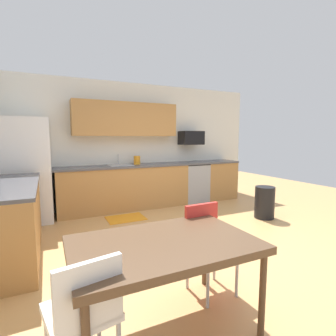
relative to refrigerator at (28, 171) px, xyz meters
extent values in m
plane|color=tan|center=(2.18, -2.22, -0.93)|extent=(12.00, 12.00, 0.00)
cube|color=silver|center=(2.18, 0.43, 0.42)|extent=(5.80, 0.10, 2.70)
cube|color=#AD7A42|center=(1.79, 0.08, -0.48)|extent=(2.73, 0.60, 0.90)
cube|color=#AD7A42|center=(4.17, 0.08, -0.48)|extent=(0.82, 0.60, 0.90)
cube|color=#AD7A42|center=(-0.12, -1.42, -0.48)|extent=(0.60, 2.00, 0.90)
cube|color=#4C4C51|center=(2.18, 0.08, -0.01)|extent=(4.80, 0.64, 0.04)
cube|color=#4C4C51|center=(-0.12, -1.42, -0.01)|extent=(0.64, 2.00, 0.04)
cube|color=#AD7A42|center=(1.88, 0.21, 0.97)|extent=(2.20, 0.34, 0.70)
cube|color=white|center=(0.00, 0.00, 0.00)|extent=(0.76, 0.70, 1.86)
cube|color=#999BA0|center=(3.46, 0.08, -0.49)|extent=(0.60, 0.60, 0.88)
cube|color=black|center=(3.46, 0.08, -0.03)|extent=(0.60, 0.60, 0.03)
cube|color=black|center=(3.46, 0.18, 0.58)|extent=(0.54, 0.36, 0.32)
cube|color=#A5A8AD|center=(1.71, 0.08, -0.05)|extent=(0.48, 0.40, 0.14)
cylinder|color=#B2B5BA|center=(1.71, 0.26, 0.11)|extent=(0.02, 0.02, 0.24)
cube|color=brown|center=(1.10, -3.42, -0.23)|extent=(1.40, 0.90, 0.06)
cylinder|color=brown|center=(1.74, -3.81, -0.60)|extent=(0.05, 0.05, 0.67)
cylinder|color=brown|center=(0.46, -3.03, -0.60)|extent=(0.05, 0.05, 0.67)
cylinder|color=brown|center=(1.74, -3.03, -0.60)|extent=(0.05, 0.05, 0.67)
cube|color=red|center=(1.72, -3.18, -0.48)|extent=(0.42, 0.42, 0.05)
cube|color=red|center=(1.71, -3.00, -0.28)|extent=(0.38, 0.06, 0.40)
cylinder|color=#B2B2B7|center=(1.56, -3.36, -0.72)|extent=(0.03, 0.03, 0.42)
cylinder|color=#B2B2B7|center=(1.90, -3.34, -0.72)|extent=(0.03, 0.03, 0.42)
cylinder|color=#B2B2B7|center=(1.54, -3.02, -0.72)|extent=(0.03, 0.03, 0.42)
cylinder|color=#B2B2B7|center=(1.88, -3.00, -0.72)|extent=(0.03, 0.03, 0.42)
cube|color=white|center=(0.46, -3.58, -0.48)|extent=(0.47, 0.47, 0.05)
cube|color=white|center=(0.49, -3.76, -0.28)|extent=(0.38, 0.11, 0.40)
cylinder|color=#B2B2B7|center=(0.60, -3.38, -0.72)|extent=(0.03, 0.03, 0.42)
cylinder|color=black|center=(3.99, -1.66, -0.63)|extent=(0.36, 0.36, 0.60)
cube|color=orange|center=(1.61, -0.57, -0.92)|extent=(0.70, 0.50, 0.01)
cylinder|color=orange|center=(2.08, 0.13, 0.09)|extent=(0.14, 0.14, 0.20)
camera|label=1|loc=(0.32, -5.13, 0.59)|focal=27.35mm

